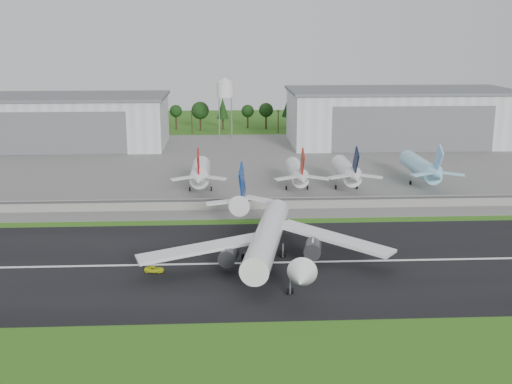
{
  "coord_description": "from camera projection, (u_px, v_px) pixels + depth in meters",
  "views": [
    {
      "loc": [
        -6.3,
        -125.39,
        50.44
      ],
      "look_at": [
        2.31,
        40.0,
        9.0
      ],
      "focal_mm": 45.0,
      "sensor_mm": 36.0,
      "label": 1
    }
  ],
  "objects": [
    {
      "name": "water_tower",
      "position": [
        225.0,
        87.0,
        307.05
      ],
      "size": [
        8.4,
        8.4,
        29.4
      ],
      "color": "#99999E",
      "rests_on": "ground"
    },
    {
      "name": "parked_jet_red_b",
      "position": [
        298.0,
        173.0,
        207.62
      ],
      "size": [
        7.36,
        31.29,
        16.5
      ],
      "color": "silver",
      "rests_on": "ground"
    },
    {
      "name": "ground",
      "position": [
        255.0,
        280.0,
        134.04
      ],
      "size": [
        600.0,
        600.0,
        0.0
      ],
      "primitive_type": "plane",
      "color": "#205E16",
      "rests_on": "ground"
    },
    {
      "name": "ground_vehicle",
      "position": [
        154.0,
        269.0,
        138.29
      ],
      "size": [
        4.5,
        2.64,
        1.18
      ],
      "primitive_type": "imported",
      "rotation": [
        0.0,
        0.0,
        1.4
      ],
      "color": "yellow",
      "rests_on": "runway"
    },
    {
      "name": "utility_poles",
      "position": [
        235.0,
        133.0,
        327.79
      ],
      "size": [
        230.0,
        3.0,
        12.0
      ],
      "primitive_type": null,
      "color": "black",
      "rests_on": "ground"
    },
    {
      "name": "hangar_west",
      "position": [
        58.0,
        121.0,
        286.95
      ],
      "size": [
        97.0,
        44.0,
        23.2
      ],
      "color": "silver",
      "rests_on": "ground"
    },
    {
      "name": "blast_fence",
      "position": [
        245.0,
        204.0,
        186.87
      ],
      "size": [
        240.0,
        0.61,
        3.5
      ],
      "color": "gray",
      "rests_on": "ground"
    },
    {
      "name": "main_airliner",
      "position": [
        268.0,
        243.0,
        142.29
      ],
      "size": [
        56.31,
        59.04,
        18.17
      ],
      "rotation": [
        0.0,
        0.0,
        2.96
      ],
      "color": "white",
      "rests_on": "runway"
    },
    {
      "name": "parked_jet_red_a",
      "position": [
        200.0,
        173.0,
        206.0
      ],
      "size": [
        7.36,
        31.29,
        16.83
      ],
      "color": "white",
      "rests_on": "ground"
    },
    {
      "name": "parked_jet_skyblue",
      "position": [
        423.0,
        168.0,
        214.61
      ],
      "size": [
        7.36,
        37.29,
        16.79
      ],
      "color": "#8FD8F8",
      "rests_on": "ground"
    },
    {
      "name": "apron",
      "position": [
        239.0,
        165.0,
        250.28
      ],
      "size": [
        320.0,
        150.0,
        0.1
      ],
      "primitive_type": "cube",
      "color": "slate",
      "rests_on": "ground"
    },
    {
      "name": "treeline",
      "position": [
        235.0,
        129.0,
        342.33
      ],
      "size": [
        320.0,
        16.0,
        22.0
      ],
      "primitive_type": null,
      "color": "black",
      "rests_on": "ground"
    },
    {
      "name": "hangar_east",
      "position": [
        400.0,
        117.0,
        294.52
      ],
      "size": [
        102.0,
        47.0,
        25.2
      ],
      "color": "silver",
      "rests_on": "ground"
    },
    {
      "name": "runway",
      "position": [
        253.0,
        263.0,
        143.71
      ],
      "size": [
        320.0,
        60.0,
        0.1
      ],
      "primitive_type": "cube",
      "color": "black",
      "rests_on": "ground"
    },
    {
      "name": "runway_centerline",
      "position": [
        253.0,
        263.0,
        143.7
      ],
      "size": [
        220.0,
        1.0,
        0.02
      ],
      "primitive_type": "cube",
      "color": "white",
      "rests_on": "runway"
    },
    {
      "name": "parked_jet_navy",
      "position": [
        348.0,
        172.0,
        208.42
      ],
      "size": [
        7.36,
        31.29,
        16.78
      ],
      "color": "white",
      "rests_on": "ground"
    }
  ]
}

